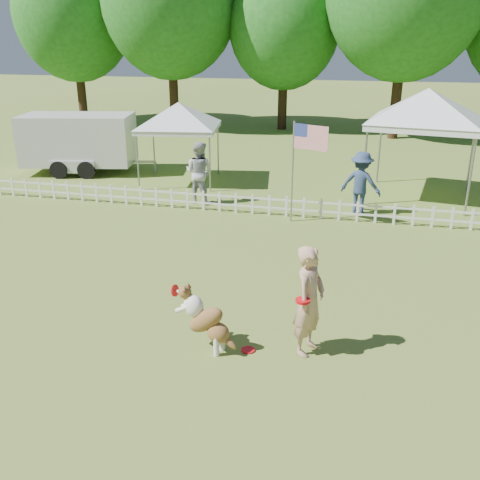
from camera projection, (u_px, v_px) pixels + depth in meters
The scene contains 15 objects.
ground at pixel (234, 343), 9.04m from camera, with size 120.00×120.00×0.00m, color #4B6E23.
picket_fence at pixel (295, 207), 15.29m from camera, with size 22.00×0.08×0.60m, color white, non-canonical shape.
handler at pixel (309, 301), 8.50m from camera, with size 0.67×0.44×1.85m, color tan.
dog at pixel (207, 320), 8.68m from camera, with size 1.05×0.35×1.09m, color brown, non-canonical shape.
frisbee_on_turf at pixel (248, 350), 8.83m from camera, with size 0.23×0.23×0.02m, color red.
canopy_tent_left at pixel (180, 144), 18.67m from camera, with size 2.63×2.63×2.72m, color silver, non-canonical shape.
canopy_tent_right at pixel (422, 146), 16.71m from camera, with size 3.24×3.24×3.34m, color silver, non-canonical shape.
cargo_trailer at pixel (79, 143), 20.16m from camera, with size 5.03×2.21×2.21m, color silver, non-canonical shape.
flag_pole at pixel (292, 173), 14.56m from camera, with size 1.07×0.11×2.79m, color gray, non-canonical shape.
spectator_a at pixel (199, 173), 16.42m from camera, with size 0.93×0.72×1.91m, color #A7A8AD.
spectator_b at pixel (361, 183), 15.41m from camera, with size 1.17×0.68×1.82m, color navy.
tree_far_left at pixel (75, 25), 30.40m from camera, with size 6.60×6.60×11.00m, color #1E5919, non-canonical shape.
tree_left at pixel (170, 14), 28.43m from camera, with size 7.40×7.40×12.00m, color #1E5919, non-canonical shape.
tree_center_left at pixel (284, 36), 28.39m from camera, with size 6.00×6.00×9.80m, color #1E5919, non-canonical shape.
tree_center_right at pixel (406, 4), 25.19m from camera, with size 7.60×7.60×12.60m, color #1E5919, non-canonical shape.
Camera 1 is at (1.96, -7.58, 4.85)m, focal length 40.00 mm.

